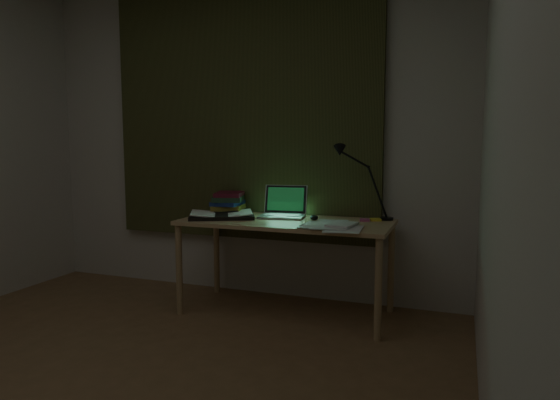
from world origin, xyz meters
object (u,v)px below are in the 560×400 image
Objects in this scene: open_textbook at (222,215)px; desk_lamp at (387,184)px; desk at (286,267)px; book_stack at (229,202)px; laptop at (282,202)px; loose_papers at (335,224)px.

desk_lamp is (1.14, 0.29, 0.23)m from open_textbook.
book_stack reaches higher than desk.
laptop reaches higher than book_stack.
book_stack is (-0.45, 0.05, -0.03)m from laptop.
desk is 3.96× the size of loose_papers.
book_stack reaches higher than loose_papers.
book_stack is (-0.04, 0.21, 0.07)m from open_textbook.
book_stack is at bearing 162.45° from loose_papers.
book_stack is 1.19m from desk_lamp.
desk_lamp is (1.18, 0.09, 0.16)m from book_stack.
desk_lamp reaches higher than laptop.
desk_lamp reaches higher than desk.
desk_lamp is at bearing -12.21° from open_textbook.
open_textbook is 1.20m from desk_lamp.
open_textbook reaches higher than loose_papers.
desk_lamp is at bearing 53.12° from loose_papers.
desk_lamp is (0.28, 0.37, 0.24)m from loose_papers.
laptop is at bearing 122.26° from desk.
book_stack is 0.95m from loose_papers.
open_textbook is (-0.41, -0.15, -0.09)m from laptop.
laptop is 0.45m from open_textbook.
book_stack is at bearing 74.37° from open_textbook.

